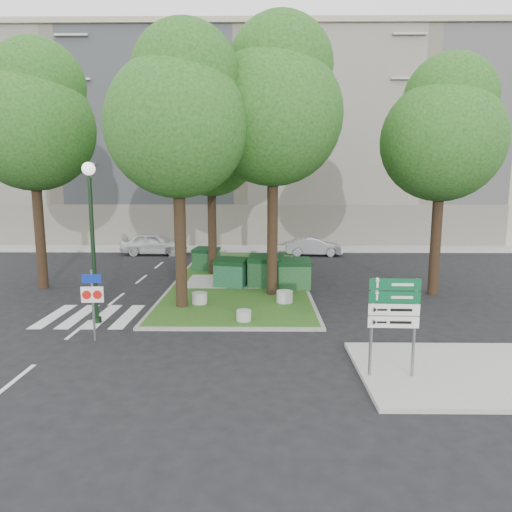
{
  "coord_description": "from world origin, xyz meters",
  "views": [
    {
      "loc": [
        1.52,
        -14.42,
        4.76
      ],
      "look_at": [
        1.33,
        2.93,
        2.0
      ],
      "focal_mm": 32.0,
      "sensor_mm": 36.0,
      "label": 1
    }
  ],
  "objects_px": {
    "street_lamp": "(92,224)",
    "car_silver": "(314,246)",
    "tree_median_near_left": "(180,112)",
    "dumpster_b": "(231,273)",
    "bollard_mid": "(244,315)",
    "tree_median_near_right": "(275,102)",
    "tree_median_far": "(275,119)",
    "bollard_left": "(200,298)",
    "car_white": "(154,244)",
    "dumpster_d": "(294,274)",
    "dumpster_c": "(266,271)",
    "tree_median_mid": "(213,139)",
    "bollard_right": "(285,297)",
    "tree_street_left": "(34,117)",
    "directional_sign": "(394,312)",
    "dumpster_a": "(206,259)",
    "litter_bin": "(273,263)",
    "traffic_sign_pole": "(93,296)",
    "tree_street_right": "(444,129)"
  },
  "relations": [
    {
      "from": "tree_median_near_right",
      "to": "litter_bin",
      "type": "xyz_separation_m",
      "value": [
        0.1,
        5.52,
        -7.49
      ]
    },
    {
      "from": "tree_median_mid",
      "to": "bollard_right",
      "type": "bearing_deg",
      "value": -60.44
    },
    {
      "from": "bollard_right",
      "to": "street_lamp",
      "type": "height_order",
      "value": "street_lamp"
    },
    {
      "from": "tree_street_right",
      "to": "street_lamp",
      "type": "height_order",
      "value": "tree_street_right"
    },
    {
      "from": "tree_median_mid",
      "to": "bollard_left",
      "type": "bearing_deg",
      "value": -89.68
    },
    {
      "from": "dumpster_b",
      "to": "car_silver",
      "type": "bearing_deg",
      "value": 76.7
    },
    {
      "from": "dumpster_c",
      "to": "bollard_left",
      "type": "xyz_separation_m",
      "value": [
        -2.62,
        -3.08,
        -0.49
      ]
    },
    {
      "from": "tree_median_near_left",
      "to": "tree_street_right",
      "type": "xyz_separation_m",
      "value": [
        10.5,
        2.5,
        -0.33
      ]
    },
    {
      "from": "tree_street_left",
      "to": "directional_sign",
      "type": "xyz_separation_m",
      "value": [
        13.11,
        -9.89,
        -5.92
      ]
    },
    {
      "from": "bollard_right",
      "to": "directional_sign",
      "type": "height_order",
      "value": "directional_sign"
    },
    {
      "from": "tree_median_far",
      "to": "bollard_mid",
      "type": "xyz_separation_m",
      "value": [
        -1.35,
        -11.41,
        -8.02
      ]
    },
    {
      "from": "tree_median_near_left",
      "to": "tree_street_right",
      "type": "height_order",
      "value": "tree_median_near_left"
    },
    {
      "from": "tree_median_near_left",
      "to": "dumpster_b",
      "type": "xyz_separation_m",
      "value": [
        1.55,
        3.38,
        -6.57
      ]
    },
    {
      "from": "dumpster_c",
      "to": "car_white",
      "type": "distance_m",
      "value": 12.47
    },
    {
      "from": "bollard_left",
      "to": "dumpster_a",
      "type": "bearing_deg",
      "value": 94.7
    },
    {
      "from": "tree_median_mid",
      "to": "tree_median_far",
      "type": "relative_size",
      "value": 0.84
    },
    {
      "from": "bollard_left",
      "to": "traffic_sign_pole",
      "type": "distance_m",
      "value": 4.93
    },
    {
      "from": "traffic_sign_pole",
      "to": "tree_median_near_right",
      "type": "bearing_deg",
      "value": 40.71
    },
    {
      "from": "tree_median_near_left",
      "to": "tree_street_left",
      "type": "relative_size",
      "value": 0.96
    },
    {
      "from": "car_silver",
      "to": "bollard_left",
      "type": "bearing_deg",
      "value": 156.3
    },
    {
      "from": "directional_sign",
      "to": "litter_bin",
      "type": "bearing_deg",
      "value": 102.1
    },
    {
      "from": "dumpster_c",
      "to": "dumpster_a",
      "type": "bearing_deg",
      "value": 136.79
    },
    {
      "from": "tree_street_left",
      "to": "bollard_left",
      "type": "relative_size",
      "value": 18.23
    },
    {
      "from": "bollard_left",
      "to": "car_silver",
      "type": "xyz_separation_m",
      "value": [
        5.92,
        12.84,
        0.28
      ]
    },
    {
      "from": "traffic_sign_pole",
      "to": "tree_median_mid",
      "type": "bearing_deg",
      "value": 71.05
    },
    {
      "from": "tree_median_near_left",
      "to": "street_lamp",
      "type": "height_order",
      "value": "tree_median_near_left"
    },
    {
      "from": "street_lamp",
      "to": "car_silver",
      "type": "bearing_deg",
      "value": 58.49
    },
    {
      "from": "directional_sign",
      "to": "dumpster_a",
      "type": "bearing_deg",
      "value": 115.96
    },
    {
      "from": "tree_street_right",
      "to": "dumpster_a",
      "type": "relative_size",
      "value": 6.44
    },
    {
      "from": "tree_median_far",
      "to": "dumpster_c",
      "type": "bearing_deg",
      "value": -95.13
    },
    {
      "from": "tree_median_far",
      "to": "directional_sign",
      "type": "relative_size",
      "value": 4.91
    },
    {
      "from": "tree_median_near_right",
      "to": "tree_median_far",
      "type": "relative_size",
      "value": 0.96
    },
    {
      "from": "bollard_left",
      "to": "traffic_sign_pole",
      "type": "bearing_deg",
      "value": -123.83
    },
    {
      "from": "bollard_mid",
      "to": "bollard_left",
      "type": "bearing_deg",
      "value": 128.99
    },
    {
      "from": "tree_street_left",
      "to": "car_silver",
      "type": "distance_m",
      "value": 18.0
    },
    {
      "from": "dumpster_b",
      "to": "bollard_mid",
      "type": "relative_size",
      "value": 3.16
    },
    {
      "from": "bollard_left",
      "to": "car_white",
      "type": "xyz_separation_m",
      "value": [
        -4.8,
        13.1,
        0.41
      ]
    },
    {
      "from": "tree_median_far",
      "to": "car_white",
      "type": "xyz_separation_m",
      "value": [
        -7.97,
        3.93,
        -7.57
      ]
    },
    {
      "from": "bollard_right",
      "to": "directional_sign",
      "type": "distance_m",
      "value": 7.43
    },
    {
      "from": "bollard_mid",
      "to": "street_lamp",
      "type": "height_order",
      "value": "street_lamp"
    },
    {
      "from": "bollard_mid",
      "to": "litter_bin",
      "type": "relative_size",
      "value": 0.67
    },
    {
      "from": "bollard_mid",
      "to": "tree_median_near_right",
      "type": "bearing_deg",
      "value": 73.56
    },
    {
      "from": "tree_median_mid",
      "to": "street_lamp",
      "type": "relative_size",
      "value": 1.83
    },
    {
      "from": "tree_street_left",
      "to": "car_silver",
      "type": "height_order",
      "value": "tree_street_left"
    },
    {
      "from": "dumpster_a",
      "to": "traffic_sign_pole",
      "type": "height_order",
      "value": "traffic_sign_pole"
    },
    {
      "from": "dumpster_c",
      "to": "traffic_sign_pole",
      "type": "xyz_separation_m",
      "value": [
        -5.3,
        -7.08,
        0.6
      ]
    },
    {
      "from": "car_white",
      "to": "dumpster_d",
      "type": "bearing_deg",
      "value": -137.65
    },
    {
      "from": "dumpster_a",
      "to": "street_lamp",
      "type": "relative_size",
      "value": 0.29
    },
    {
      "from": "tree_median_near_right",
      "to": "car_white",
      "type": "bearing_deg",
      "value": 124.18
    },
    {
      "from": "tree_median_far",
      "to": "dumpster_c",
      "type": "relative_size",
      "value": 6.97
    }
  ]
}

